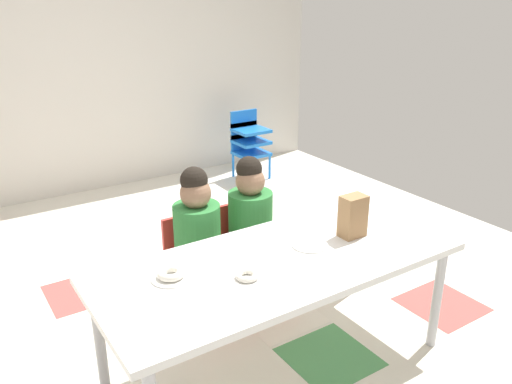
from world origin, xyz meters
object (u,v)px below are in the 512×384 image
seated_child_near_camera (196,231)px  paper_plate_center_table (310,245)px  donut_powdered_loose (247,275)px  paper_plate_near_edge (171,278)px  craft_table (279,268)px  donut_powdered_on_plate (171,273)px  kid_chair_blue_stack (249,140)px  paper_bag_brown (353,216)px  seated_child_middle_seat (250,217)px

seated_child_near_camera → paper_plate_center_table: 0.67m
paper_plate_center_table → donut_powdered_loose: (-0.43, -0.10, 0.01)m
paper_plate_near_edge → paper_plate_center_table: 0.71m
paper_plate_near_edge → donut_powdered_loose: bearing=-32.8°
craft_table → donut_powdered_on_plate: bearing=167.5°
kid_chair_blue_stack → paper_plate_near_edge: bearing=-128.7°
craft_table → donut_powdered_loose: donut_powdered_loose is taller
kid_chair_blue_stack → paper_bag_brown: bearing=-111.4°
craft_table → kid_chair_blue_stack: 2.96m
craft_table → paper_plate_near_edge: size_ratio=9.70×
paper_bag_brown → paper_plate_near_edge: 0.97m
seated_child_middle_seat → donut_powdered_on_plate: seated_child_middle_seat is taller
seated_child_middle_seat → paper_plate_near_edge: 0.88m
kid_chair_blue_stack → paper_plate_near_edge: kid_chair_blue_stack is taller
kid_chair_blue_stack → craft_table: bearing=-119.7°
seated_child_middle_seat → paper_bag_brown: (0.24, -0.61, 0.17)m
seated_child_middle_seat → paper_plate_center_table: 0.58m
craft_table → seated_child_middle_seat: bearing=70.2°
seated_child_middle_seat → paper_plate_near_edge: seated_child_middle_seat is taller
craft_table → paper_bag_brown: bearing=-0.2°
seated_child_middle_seat → donut_powdered_on_plate: bearing=-145.6°
craft_table → seated_child_near_camera: size_ratio=1.90×
donut_powdered_loose → paper_plate_center_table: bearing=12.6°
paper_bag_brown → donut_powdered_loose: bearing=-174.4°
kid_chair_blue_stack → donut_powdered_loose: 3.14m
craft_table → seated_child_near_camera: 0.62m
kid_chair_blue_stack → donut_powdered_loose: size_ratio=6.45×
paper_bag_brown → donut_powdered_loose: paper_bag_brown is taller
seated_child_near_camera → seated_child_middle_seat: same height
kid_chair_blue_stack → donut_powdered_loose: kid_chair_blue_stack is taller
paper_plate_near_edge → donut_powdered_on_plate: 0.02m
kid_chair_blue_stack → seated_child_near_camera: bearing=-129.1°
kid_chair_blue_stack → paper_plate_near_edge: 3.16m
paper_bag_brown → donut_powdered_loose: size_ratio=2.09×
paper_plate_near_edge → donut_powdered_loose: donut_powdered_loose is taller
craft_table → paper_bag_brown: 0.48m
craft_table → paper_plate_center_table: size_ratio=9.70×
kid_chair_blue_stack → paper_plate_center_table: size_ratio=3.78×
seated_child_middle_seat → paper_bag_brown: 0.67m
paper_bag_brown → paper_plate_center_table: bearing=173.4°
craft_table → donut_powdered_loose: size_ratio=16.57×
paper_bag_brown → paper_plate_near_edge: paper_bag_brown is taller
paper_plate_near_edge → seated_child_near_camera: bearing=52.9°
paper_plate_center_table → donut_powdered_on_plate: donut_powdered_on_plate is taller
seated_child_near_camera → kid_chair_blue_stack: bearing=50.9°
craft_table → donut_powdered_on_plate: size_ratio=14.33×
donut_powdered_on_plate → seated_child_near_camera: bearing=52.9°
paper_plate_center_table → donut_powdered_on_plate: bearing=173.2°
donut_powdered_on_plate → paper_plate_center_table: bearing=-6.8°
donut_powdered_loose → kid_chair_blue_stack: bearing=57.4°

